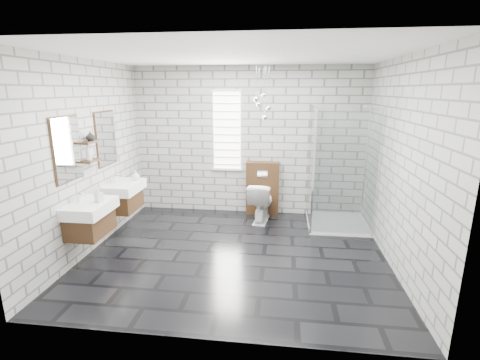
% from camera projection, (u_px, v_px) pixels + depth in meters
% --- Properties ---
extents(floor, '(4.20, 3.60, 0.02)m').
position_uv_depth(floor, '(236.00, 254.00, 5.00)').
color(floor, black).
rests_on(floor, ground).
extents(ceiling, '(4.20, 3.60, 0.02)m').
position_uv_depth(ceiling, '(235.00, 54.00, 4.31)').
color(ceiling, white).
rests_on(ceiling, wall_back).
extents(wall_back, '(4.20, 0.02, 2.70)m').
position_uv_depth(wall_back, '(249.00, 142.00, 6.39)').
color(wall_back, '#A7A7A1').
rests_on(wall_back, floor).
extents(wall_front, '(4.20, 0.02, 2.70)m').
position_uv_depth(wall_front, '(206.00, 204.00, 2.92)').
color(wall_front, '#A7A7A1').
rests_on(wall_front, floor).
extents(wall_left, '(0.02, 3.60, 2.70)m').
position_uv_depth(wall_left, '(88.00, 158.00, 4.90)').
color(wall_left, '#A7A7A1').
rests_on(wall_left, floor).
extents(wall_right, '(0.02, 3.60, 2.70)m').
position_uv_depth(wall_right, '(400.00, 165.00, 4.40)').
color(wall_right, '#A7A7A1').
rests_on(wall_right, floor).
extents(vanity_left, '(0.47, 0.70, 1.57)m').
position_uv_depth(vanity_left, '(87.00, 209.00, 4.57)').
color(vanity_left, '#412814').
rests_on(vanity_left, wall_left).
extents(vanity_right, '(0.47, 0.70, 1.57)m').
position_uv_depth(vanity_right, '(122.00, 188.00, 5.54)').
color(vanity_right, '#412814').
rests_on(vanity_right, wall_left).
extents(shelf_lower, '(0.14, 0.30, 0.03)m').
position_uv_depth(shelf_lower, '(91.00, 161.00, 4.85)').
color(shelf_lower, '#412814').
rests_on(shelf_lower, wall_left).
extents(shelf_upper, '(0.14, 0.30, 0.03)m').
position_uv_depth(shelf_upper, '(89.00, 142.00, 4.79)').
color(shelf_upper, '#412814').
rests_on(shelf_upper, wall_left).
extents(window, '(0.56, 0.05, 1.48)m').
position_uv_depth(window, '(227.00, 131.00, 6.36)').
color(window, white).
rests_on(window, wall_back).
extents(cistern_panel, '(0.60, 0.20, 1.00)m').
position_uv_depth(cistern_panel, '(262.00, 188.00, 6.47)').
color(cistern_panel, '#412814').
rests_on(cistern_panel, floor).
extents(flush_plate, '(0.18, 0.01, 0.12)m').
position_uv_depth(flush_plate, '(262.00, 174.00, 6.29)').
color(flush_plate, silver).
rests_on(flush_plate, cistern_panel).
extents(shower_enclosure, '(1.00, 1.00, 2.03)m').
position_uv_depth(shower_enclosure, '(334.00, 199.00, 5.83)').
color(shower_enclosure, white).
rests_on(shower_enclosure, floor).
extents(pendant_cluster, '(0.29, 0.27, 0.90)m').
position_uv_depth(pendant_cluster, '(262.00, 104.00, 5.76)').
color(pendant_cluster, silver).
rests_on(pendant_cluster, ceiling).
extents(toilet, '(0.48, 0.74, 0.71)m').
position_uv_depth(toilet, '(261.00, 202.00, 6.16)').
color(toilet, white).
rests_on(toilet, floor).
extents(soap_bottle_a, '(0.11, 0.11, 0.19)m').
position_uv_depth(soap_bottle_a, '(99.00, 195.00, 4.54)').
color(soap_bottle_a, '#B2B2B2').
rests_on(soap_bottle_a, vanity_left).
extents(soap_bottle_b, '(0.13, 0.13, 0.15)m').
position_uv_depth(soap_bottle_b, '(136.00, 175.00, 5.66)').
color(soap_bottle_b, '#B2B2B2').
rests_on(soap_bottle_b, vanity_right).
extents(soap_bottle_c, '(0.09, 0.09, 0.21)m').
position_uv_depth(soap_bottle_c, '(88.00, 153.00, 4.76)').
color(soap_bottle_c, '#B2B2B2').
rests_on(soap_bottle_c, shelf_lower).
extents(vase, '(0.16, 0.16, 0.13)m').
position_uv_depth(vase, '(90.00, 136.00, 4.80)').
color(vase, '#B2B2B2').
rests_on(vase, shelf_upper).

